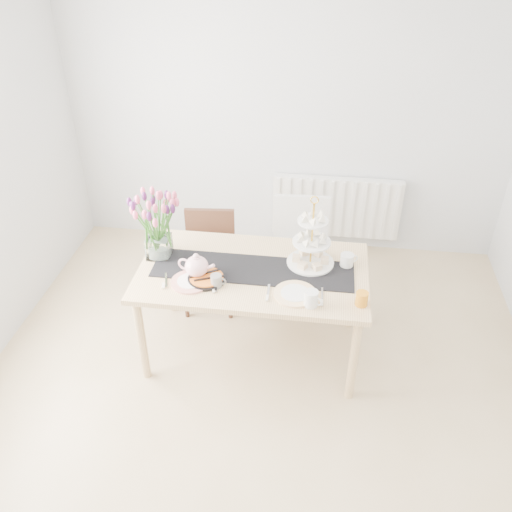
# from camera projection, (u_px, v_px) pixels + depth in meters

# --- Properties ---
(room_shell) EXTENTS (4.50, 4.50, 4.50)m
(room_shell) POSITION_uv_depth(u_px,v_px,m) (251.00, 259.00, 2.91)
(room_shell) COLOR tan
(room_shell) RESTS_ON ground
(radiator) EXTENTS (1.20, 0.08, 0.60)m
(radiator) POSITION_uv_depth(u_px,v_px,m) (336.00, 207.00, 5.13)
(radiator) COLOR white
(radiator) RESTS_ON room_shell
(dining_table) EXTENTS (1.60, 0.90, 0.75)m
(dining_table) POSITION_uv_depth(u_px,v_px,m) (253.00, 279.00, 3.82)
(dining_table) COLOR tan
(dining_table) RESTS_ON ground
(chair_brown) EXTENTS (0.44, 0.44, 0.82)m
(chair_brown) POSITION_uv_depth(u_px,v_px,m) (210.00, 252.00, 4.45)
(chair_brown) COLOR #341E13
(chair_brown) RESTS_ON ground
(chair_white) EXTENTS (0.47, 0.47, 0.91)m
(chair_white) POSITION_uv_depth(u_px,v_px,m) (300.00, 244.00, 4.45)
(chair_white) COLOR silver
(chair_white) RESTS_ON ground
(table_runner) EXTENTS (1.40, 0.35, 0.01)m
(table_runner) POSITION_uv_depth(u_px,v_px,m) (253.00, 270.00, 3.77)
(table_runner) COLOR black
(table_runner) RESTS_ON dining_table
(tulip_vase) EXTENTS (0.59, 0.59, 0.50)m
(tulip_vase) POSITION_uv_depth(u_px,v_px,m) (156.00, 217.00, 3.74)
(tulip_vase) COLOR silver
(tulip_vase) RESTS_ON dining_table
(cake_stand) EXTENTS (0.33, 0.33, 0.49)m
(cake_stand) POSITION_uv_depth(u_px,v_px,m) (311.00, 248.00, 3.75)
(cake_stand) COLOR gold
(cake_stand) RESTS_ON dining_table
(teapot) EXTENTS (0.29, 0.25, 0.17)m
(teapot) POSITION_uv_depth(u_px,v_px,m) (197.00, 266.00, 3.67)
(teapot) COLOR silver
(teapot) RESTS_ON dining_table
(cream_jug) EXTENTS (0.12, 0.12, 0.10)m
(cream_jug) POSITION_uv_depth(u_px,v_px,m) (347.00, 260.00, 3.79)
(cream_jug) COLOR white
(cream_jug) RESTS_ON dining_table
(tart_tin) EXTENTS (0.26, 0.26, 0.03)m
(tart_tin) POSITION_uv_depth(u_px,v_px,m) (207.00, 278.00, 3.67)
(tart_tin) COLOR black
(tart_tin) RESTS_ON dining_table
(mug_grey) EXTENTS (0.08, 0.08, 0.09)m
(mug_grey) POSITION_uv_depth(u_px,v_px,m) (216.00, 281.00, 3.60)
(mug_grey) COLOR slate
(mug_grey) RESTS_ON dining_table
(mug_white) EXTENTS (0.12, 0.12, 0.11)m
(mug_white) POSITION_uv_depth(u_px,v_px,m) (311.00, 299.00, 3.42)
(mug_white) COLOR silver
(mug_white) RESTS_ON dining_table
(mug_orange) EXTENTS (0.11, 0.11, 0.10)m
(mug_orange) POSITION_uv_depth(u_px,v_px,m) (362.00, 299.00, 3.43)
(mug_orange) COLOR orange
(mug_orange) RESTS_ON dining_table
(plate_left) EXTENTS (0.33, 0.33, 0.01)m
(plate_left) POSITION_uv_depth(u_px,v_px,m) (191.00, 282.00, 3.65)
(plate_left) COLOR silver
(plate_left) RESTS_ON dining_table
(plate_right) EXTENTS (0.30, 0.30, 0.01)m
(plate_right) POSITION_uv_depth(u_px,v_px,m) (295.00, 294.00, 3.54)
(plate_right) COLOR white
(plate_right) RESTS_ON dining_table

